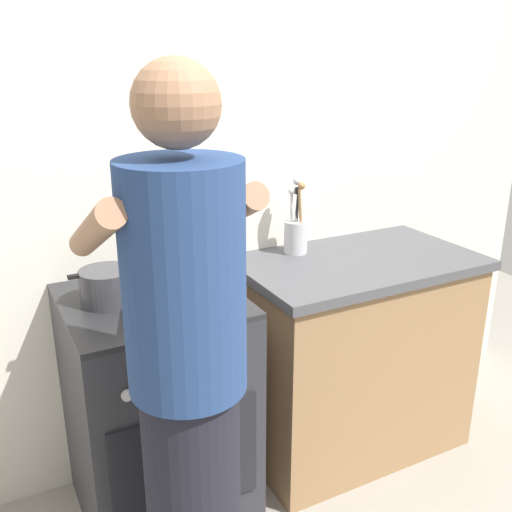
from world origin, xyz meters
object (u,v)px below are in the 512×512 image
mixing_bowl (192,284)px  person (189,398)px  pot (107,286)px  stove_range (158,409)px  utensil_crock (296,230)px

mixing_bowl → person: (-0.22, -0.54, -0.08)m
pot → stove_range: bearing=-13.2°
utensil_crock → person: person is taller
utensil_crock → person: bearing=-135.7°
pot → mixing_bowl: size_ratio=0.91×
mixing_bowl → utensil_crock: (0.56, 0.23, 0.06)m
utensil_crock → person: 1.11m
stove_range → pot: bearing=166.8°
mixing_bowl → utensil_crock: utensil_crock is taller
pot → mixing_bowl: 0.29m
stove_range → pot: 0.53m
stove_range → mixing_bowl: bearing=-15.1°
stove_range → pot: (-0.14, 0.03, 0.51)m
pot → utensil_crock: 0.86m
pot → utensil_crock: bearing=10.4°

